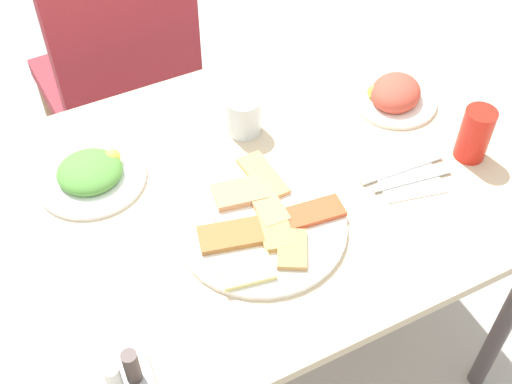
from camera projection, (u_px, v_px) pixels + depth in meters
name	position (u px, v px, depth m)	size (l,w,h in m)	color
ground_plane	(254.00, 355.00, 1.90)	(6.00, 6.00, 0.00)	#ADAAA9
dining_table	(253.00, 211.00, 1.43)	(1.16, 0.81, 0.72)	beige
dining_chair	(121.00, 74.00, 1.93)	(0.44, 0.44, 0.92)	#9E2833
pide_platter	(262.00, 224.00, 1.29)	(0.34, 0.34, 0.03)	white
salad_plate_greens	(395.00, 95.00, 1.53)	(0.20, 0.20, 0.07)	white
salad_plate_rice	(91.00, 173.00, 1.37)	(0.23, 0.23, 0.05)	white
soda_can	(475.00, 134.00, 1.39)	(0.07, 0.07, 0.12)	red
drinking_glass	(244.00, 115.00, 1.45)	(0.08, 0.08, 0.09)	silver
paper_napkin	(406.00, 175.00, 1.39)	(0.13, 0.13, 0.00)	white
fork	(411.00, 179.00, 1.38)	(0.18, 0.02, 0.01)	silver
spoon	(401.00, 168.00, 1.40)	(0.19, 0.02, 0.01)	silver
condiment_caddy	(125.00, 378.00, 1.06)	(0.10, 0.10, 0.09)	#B2B2B7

